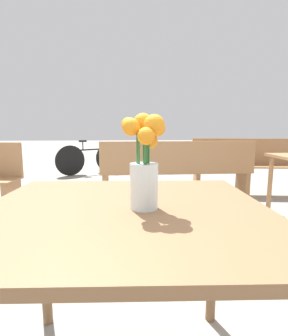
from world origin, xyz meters
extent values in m
cube|color=brown|center=(0.00, 0.00, 0.73)|extent=(1.02, 0.94, 0.03)
cylinder|color=brown|center=(-0.42, 0.41, 0.36)|extent=(0.05, 0.05, 0.72)
cylinder|color=brown|center=(0.45, 0.38, 0.36)|extent=(0.05, 0.05, 0.72)
cylinder|color=silver|center=(0.07, -0.02, 0.83)|extent=(0.09, 0.09, 0.15)
cylinder|color=silver|center=(0.07, -0.02, 0.80)|extent=(0.08, 0.08, 0.08)
cylinder|color=#337038|center=(0.08, -0.01, 0.88)|extent=(0.01, 0.01, 0.24)
sphere|color=orange|center=(0.11, 0.00, 1.02)|extent=(0.06, 0.06, 0.06)
cylinder|color=#337038|center=(0.07, -0.01, 0.86)|extent=(0.01, 0.01, 0.20)
sphere|color=orange|center=(0.09, 0.02, 0.97)|extent=(0.05, 0.05, 0.05)
cylinder|color=#337038|center=(0.07, 0.00, 0.89)|extent=(0.01, 0.01, 0.26)
sphere|color=orange|center=(0.07, 0.03, 1.04)|extent=(0.06, 0.06, 0.06)
cylinder|color=#337038|center=(0.04, -0.01, 0.89)|extent=(0.01, 0.01, 0.25)
sphere|color=orange|center=(0.02, -0.01, 1.03)|extent=(0.05, 0.05, 0.05)
cylinder|color=#337038|center=(0.05, -0.02, 0.88)|extent=(0.01, 0.01, 0.25)
sphere|color=orange|center=(0.02, -0.04, 1.02)|extent=(0.06, 0.06, 0.06)
cylinder|color=#337038|center=(0.07, -0.04, 0.87)|extent=(0.01, 0.01, 0.22)
sphere|color=orange|center=(0.07, -0.06, 0.99)|extent=(0.05, 0.05, 0.05)
cylinder|color=#337038|center=(0.07, -0.02, 0.88)|extent=(0.01, 0.01, 0.25)
sphere|color=orange|center=(0.10, -0.04, 1.03)|extent=(0.07, 0.07, 0.07)
cube|color=#9E7047|center=(0.65, 2.54, 0.44)|extent=(1.99, 0.39, 0.02)
cube|color=#9E7047|center=(0.65, 2.38, 0.65)|extent=(1.98, 0.07, 0.40)
cube|color=#9E7047|center=(-0.28, 2.52, 0.21)|extent=(0.07, 0.32, 0.43)
cube|color=#9E7047|center=(1.58, 2.55, 0.21)|extent=(0.07, 0.32, 0.43)
cube|color=#9E7047|center=(-1.29, 2.07, 0.21)|extent=(0.09, 0.33, 0.43)
cube|color=#9E7047|center=(1.94, 2.94, 0.44)|extent=(1.91, 0.56, 0.02)
cube|color=#9E7047|center=(1.96, 3.10, 0.65)|extent=(1.87, 0.24, 0.40)
cube|color=#9E7047|center=(1.07, 3.04, 0.21)|extent=(0.10, 0.33, 0.43)
cylinder|color=#9E7047|center=(1.64, 1.98, 0.35)|extent=(0.05, 0.05, 0.70)
cylinder|color=black|center=(-1.21, 4.74, 0.32)|extent=(0.55, 0.39, 0.65)
cylinder|color=black|center=(-0.44, 5.26, 0.32)|extent=(0.55, 0.39, 0.65)
cube|color=black|center=(-0.83, 5.00, 0.53)|extent=(0.71, 0.50, 0.03)
cylinder|color=black|center=(-0.97, 4.91, 0.63)|extent=(0.02, 0.02, 0.19)
cube|color=black|center=(-0.97, 4.91, 0.73)|extent=(0.17, 0.14, 0.04)
cube|color=black|center=(-0.48, 5.24, 0.68)|extent=(0.28, 0.39, 0.02)
camera|label=1|loc=(0.01, -0.87, 1.02)|focal=28.00mm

